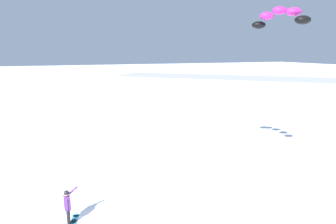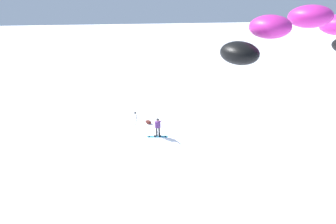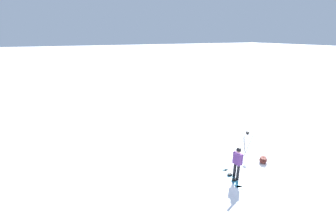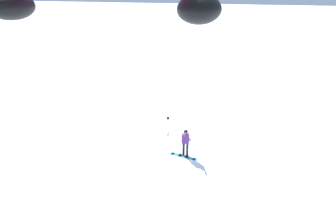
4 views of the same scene
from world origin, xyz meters
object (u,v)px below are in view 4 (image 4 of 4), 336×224
at_px(snowboarder, 186,140).
at_px(camera_tripod, 168,123).
at_px(gear_bag_large, 186,135).
at_px(snowboard, 183,156).

distance_m(snowboarder, camera_tripod, 2.75).
bearing_deg(gear_bag_large, snowboarder, -168.31).
xyz_separation_m(snowboard, gear_bag_large, (2.49, 0.41, 0.14)).
xyz_separation_m(snowboarder, gear_bag_large, (2.35, 0.49, -0.85)).
distance_m(gear_bag_large, camera_tripod, 1.46).
xyz_separation_m(snowboard, camera_tripod, (2.33, 1.59, 0.97)).
xyz_separation_m(snowboarder, snowboard, (-0.15, 0.08, -0.99)).
bearing_deg(gear_bag_large, camera_tripod, 98.01).
relative_size(snowboarder, camera_tripod, 1.21).
height_order(snowboard, camera_tripod, camera_tripod).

